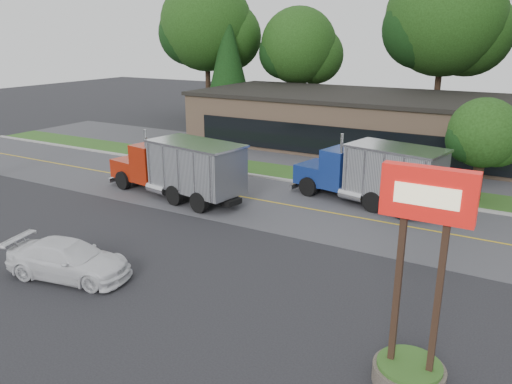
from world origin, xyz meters
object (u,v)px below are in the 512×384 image
(bilo_sign, at_px, (415,316))
(rally_car, at_px, (69,260))
(dump_truck_blue, at_px, (375,173))
(dump_truck_red, at_px, (181,167))

(bilo_sign, relative_size, rally_car, 1.22)
(dump_truck_blue, bearing_deg, rally_car, 74.08)
(rally_car, bearing_deg, dump_truck_red, 0.85)
(dump_truck_red, xyz_separation_m, dump_truck_blue, (9.82, 4.24, -0.00))
(dump_truck_red, xyz_separation_m, rally_car, (2.32, -9.92, -1.10))
(dump_truck_red, bearing_deg, rally_car, 113.01)
(dump_truck_red, relative_size, dump_truck_blue, 1.10)
(bilo_sign, height_order, rally_car, bilo_sign)
(dump_truck_red, relative_size, rally_car, 1.93)
(bilo_sign, bearing_deg, dump_truck_blue, 110.72)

